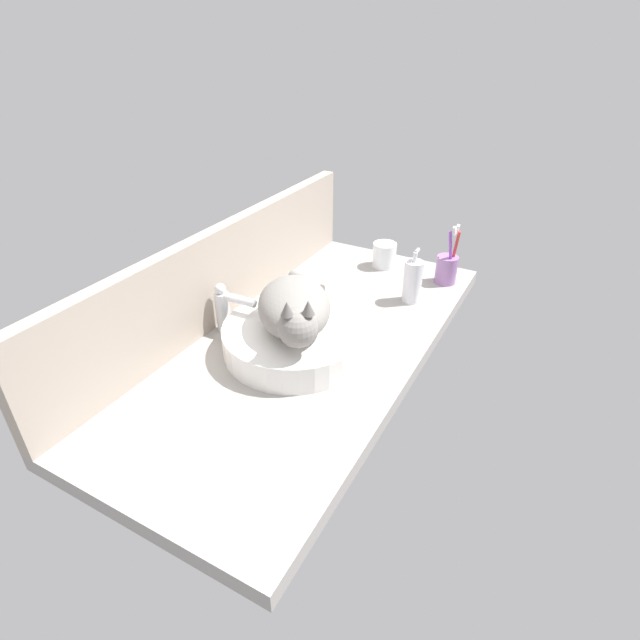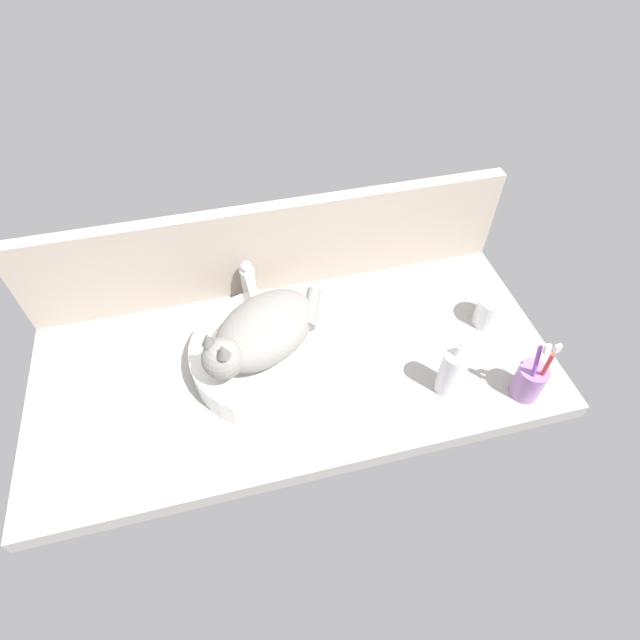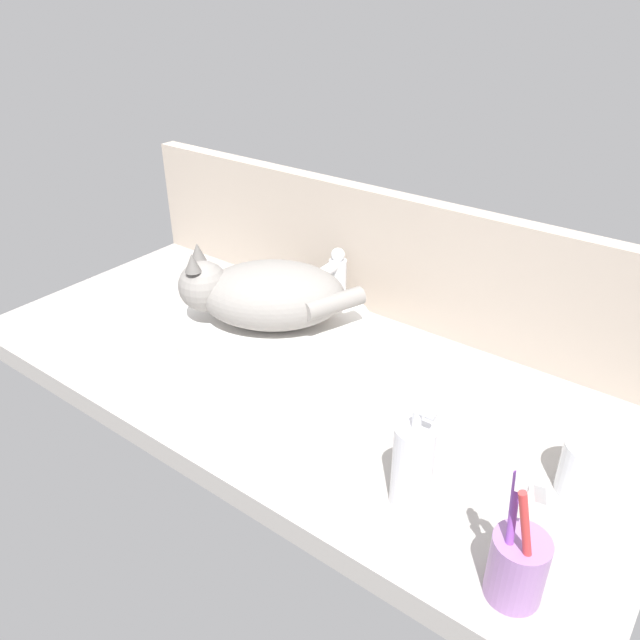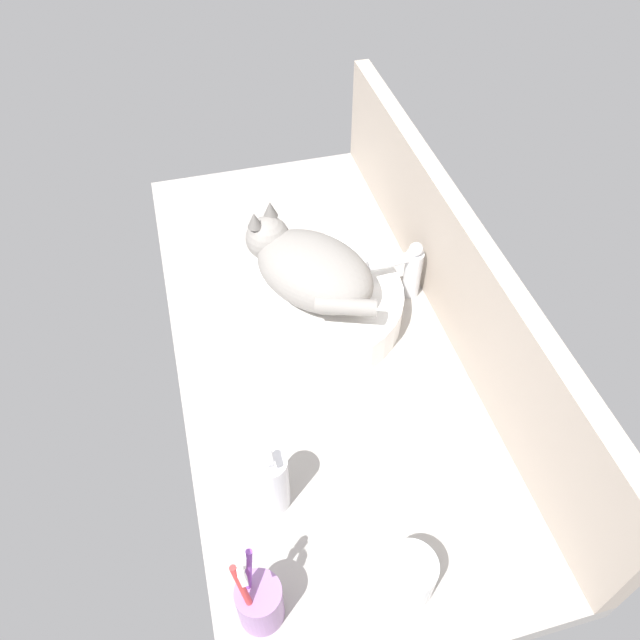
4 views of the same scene
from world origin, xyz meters
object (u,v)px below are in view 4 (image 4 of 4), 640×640
faucet (408,269)px  soap_dispenser (272,481)px  sink_basin (315,303)px  water_glass (409,577)px  toothbrush_cup (259,602)px  cat (309,267)px

faucet → soap_dispenser: size_ratio=0.87×
sink_basin → water_glass: (55.43, -0.45, -0.05)cm
soap_dispenser → toothbrush_cup: toothbrush_cup is taller
sink_basin → cat: 9.33cm
sink_basin → soap_dispenser: 40.96cm
toothbrush_cup → water_glass: (1.69, 21.28, -1.34)cm
sink_basin → cat: (-1.07, -0.85, 9.23)cm
sink_basin → soap_dispenser: (37.41, -16.43, 2.86)cm
sink_basin → toothbrush_cup: toothbrush_cup is taller
faucet → water_glass: size_ratio=1.71×
soap_dispenser → water_glass: bearing=41.6°
cat → faucet: (0.04, 20.69, -5.40)cm
cat → toothbrush_cup: size_ratio=1.61×
faucet → toothbrush_cup: 68.80cm
cat → faucet: bearing=89.9°
sink_basin → soap_dispenser: bearing=-23.7°
sink_basin → faucet: bearing=93.0°
toothbrush_cup → faucet: bearing=142.8°
soap_dispenser → faucet: bearing=136.7°
cat → soap_dispenser: 42.00cm
faucet → water_glass: (56.46, -20.28, -3.89)cm
water_glass → soap_dispenser: bearing=-138.4°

